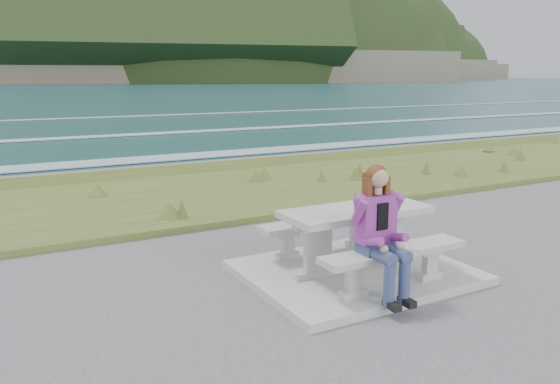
{
  "coord_description": "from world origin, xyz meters",
  "views": [
    {
      "loc": [
        -3.82,
        -5.06,
        2.39
      ],
      "look_at": [
        -0.38,
        1.2,
        0.86
      ],
      "focal_mm": 35.0,
      "sensor_mm": 36.0,
      "label": 1
    }
  ],
  "objects_px": {
    "picnic_table": "(356,222)",
    "bench_landward": "(394,257)",
    "bench_seaward": "(323,227)",
    "seated_woman": "(383,250)"
  },
  "relations": [
    {
      "from": "picnic_table",
      "to": "bench_landward",
      "type": "distance_m",
      "value": 0.74
    },
    {
      "from": "picnic_table",
      "to": "bench_seaward",
      "type": "distance_m",
      "value": 0.74
    },
    {
      "from": "bench_landward",
      "to": "bench_seaward",
      "type": "distance_m",
      "value": 1.4
    },
    {
      "from": "bench_landward",
      "to": "seated_woman",
      "type": "distance_m",
      "value": 0.34
    },
    {
      "from": "bench_seaward",
      "to": "seated_woman",
      "type": "xyz_separation_m",
      "value": [
        -0.27,
        -1.53,
        0.16
      ]
    },
    {
      "from": "picnic_table",
      "to": "bench_landward",
      "type": "xyz_separation_m",
      "value": [
        0.0,
        -0.7,
        -0.23
      ]
    },
    {
      "from": "bench_landward",
      "to": "seated_woman",
      "type": "xyz_separation_m",
      "value": [
        -0.27,
        -0.13,
        0.16
      ]
    },
    {
      "from": "bench_landward",
      "to": "picnic_table",
      "type": "bearing_deg",
      "value": 90.0
    },
    {
      "from": "seated_woman",
      "to": "bench_landward",
      "type": "bearing_deg",
      "value": 28.82
    },
    {
      "from": "picnic_table",
      "to": "bench_seaward",
      "type": "relative_size",
      "value": 1.0
    }
  ]
}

